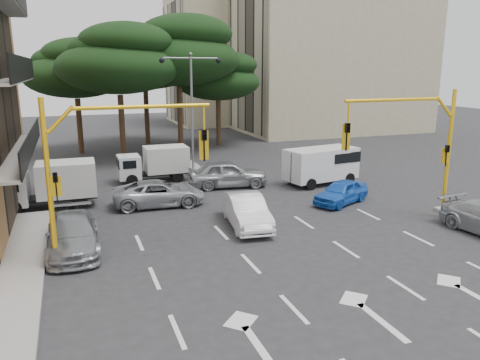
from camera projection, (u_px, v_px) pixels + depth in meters
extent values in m
plane|color=#28282B|center=(300.00, 256.00, 17.64)|extent=(120.00, 120.00, 0.00)
cube|color=gray|center=(193.00, 170.00, 32.24)|extent=(1.40, 6.00, 0.15)
cube|color=black|center=(1.00, 90.00, 20.06)|extent=(0.12, 14.72, 11.20)
cube|color=tan|center=(331.00, 49.00, 51.44)|extent=(20.00, 12.00, 18.00)
cube|color=black|center=(246.00, 52.00, 48.20)|extent=(0.12, 11.04, 16.20)
cube|color=tan|center=(235.00, 59.00, 60.30)|extent=(16.00, 12.00, 16.00)
cube|color=black|center=(174.00, 63.00, 57.73)|extent=(0.12, 11.04, 14.20)
cylinder|color=#382616|center=(122.00, 128.00, 35.82)|extent=(0.44, 0.44, 4.95)
ellipsoid|color=black|center=(119.00, 68.00, 34.78)|extent=(9.15, 9.15, 3.87)
ellipsoid|color=black|center=(126.00, 42.00, 34.18)|extent=(6.86, 6.86, 2.86)
ellipsoid|color=black|center=(110.00, 50.00, 34.58)|extent=(6.07, 6.07, 2.64)
cylinder|color=#382616|center=(180.00, 120.00, 39.27)|extent=(0.44, 0.44, 5.40)
ellipsoid|color=black|center=(178.00, 60.00, 38.13)|extent=(9.98, 9.98, 4.22)
ellipsoid|color=black|center=(186.00, 34.00, 37.49)|extent=(7.49, 7.49, 3.12)
ellipsoid|color=black|center=(171.00, 42.00, 37.90)|extent=(6.62, 6.62, 2.88)
cylinder|color=#382616|center=(80.00, 126.00, 38.53)|extent=(0.44, 0.44, 4.50)
ellipsoid|color=black|center=(76.00, 76.00, 37.58)|extent=(8.32, 8.32, 3.52)
ellipsoid|color=black|center=(82.00, 54.00, 37.02)|extent=(6.24, 6.24, 2.60)
ellipsoid|color=black|center=(68.00, 61.00, 37.41)|extent=(5.52, 5.52, 2.40)
cylinder|color=#382616|center=(218.00, 123.00, 42.59)|extent=(0.44, 0.44, 4.05)
ellipsoid|color=black|center=(218.00, 82.00, 41.73)|extent=(7.49, 7.49, 3.17)
ellipsoid|color=black|center=(226.00, 65.00, 41.21)|extent=(5.62, 5.62, 2.34)
ellipsoid|color=black|center=(212.00, 70.00, 41.59)|extent=(4.97, 4.97, 2.16)
cylinder|color=#382616|center=(147.00, 117.00, 43.22)|extent=(0.44, 0.44, 4.95)
ellipsoid|color=black|center=(145.00, 68.00, 42.18)|extent=(9.15, 9.15, 3.87)
ellipsoid|color=black|center=(151.00, 46.00, 41.58)|extent=(6.86, 6.86, 2.86)
ellipsoid|color=black|center=(138.00, 53.00, 41.98)|extent=(6.07, 6.07, 2.64)
cylinder|color=yellow|center=(448.00, 155.00, 21.64)|extent=(0.18, 0.18, 6.00)
cylinder|color=yellow|center=(444.00, 106.00, 20.93)|extent=(0.95, 0.14, 0.95)
cylinder|color=yellow|center=(393.00, 100.00, 19.93)|extent=(4.80, 0.14, 0.14)
cylinder|color=yellow|center=(349.00, 112.00, 19.30)|extent=(0.08, 0.08, 0.90)
imported|color=black|center=(347.00, 137.00, 19.55)|extent=(0.20, 0.24, 1.20)
cube|color=yellow|center=(346.00, 137.00, 19.62)|extent=(0.36, 0.06, 1.10)
imported|color=black|center=(447.00, 156.00, 21.43)|extent=(0.16, 0.20, 1.00)
cube|color=yellow|center=(445.00, 155.00, 21.52)|extent=(0.35, 0.08, 0.70)
cylinder|color=yellow|center=(49.00, 186.00, 15.90)|extent=(0.18, 0.18, 6.00)
cylinder|color=yellow|center=(61.00, 120.00, 15.56)|extent=(0.95, 0.14, 0.95)
cylinder|color=yellow|center=(143.00, 107.00, 16.39)|extent=(4.80, 0.14, 0.14)
cylinder|color=yellow|center=(204.00, 117.00, 17.23)|extent=(0.08, 0.08, 0.90)
imported|color=black|center=(204.00, 145.00, 17.48)|extent=(0.20, 0.24, 1.20)
cube|color=yellow|center=(204.00, 145.00, 17.55)|extent=(0.36, 0.06, 1.10)
imported|color=black|center=(56.00, 187.00, 15.84)|extent=(0.16, 0.20, 1.00)
cube|color=yellow|center=(56.00, 186.00, 15.93)|extent=(0.35, 0.08, 0.70)
cylinder|color=slate|center=(192.00, 114.00, 31.35)|extent=(0.16, 0.16, 7.50)
cylinder|color=slate|center=(177.00, 58.00, 30.19)|extent=(1.80, 0.10, 0.10)
sphere|color=black|center=(162.00, 60.00, 29.89)|extent=(0.36, 0.36, 0.36)
cylinder|color=slate|center=(204.00, 58.00, 30.79)|extent=(1.80, 0.10, 0.10)
sphere|color=black|center=(218.00, 61.00, 31.16)|extent=(0.36, 0.36, 0.36)
sphere|color=slate|center=(191.00, 54.00, 30.44)|extent=(0.24, 0.24, 0.24)
imported|color=white|center=(246.00, 211.00, 20.87)|extent=(2.02, 4.46, 1.42)
imported|color=blue|center=(341.00, 192.00, 24.42)|extent=(3.87, 2.88, 1.22)
imported|color=gray|center=(73.00, 234.00, 18.03)|extent=(1.98, 4.72, 1.36)
imported|color=#ABADB3|center=(159.00, 193.00, 24.02)|extent=(4.85, 2.49, 1.31)
imported|color=#9B9FA3|center=(227.00, 174.00, 27.76)|extent=(4.97, 2.61, 1.61)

